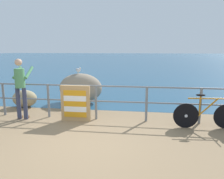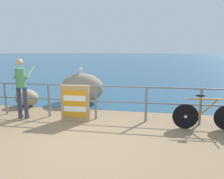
# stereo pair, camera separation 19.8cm
# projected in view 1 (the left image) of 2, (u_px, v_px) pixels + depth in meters

# --- Properties ---
(ground_plane) EXTENTS (120.00, 120.00, 0.10)m
(ground_plane) POSITION_uv_depth(u_px,v_px,m) (129.00, 68.00, 24.11)
(ground_plane) COLOR #846B4C
(sea_surface) EXTENTS (120.00, 90.00, 0.01)m
(sea_surface) POSITION_uv_depth(u_px,v_px,m) (136.00, 57.00, 51.03)
(sea_surface) COLOR navy
(sea_surface) RESTS_ON ground_plane
(promenade_railing) EXTENTS (8.86, 0.07, 1.02)m
(promenade_railing) POSITION_uv_depth(u_px,v_px,m) (96.00, 98.00, 6.23)
(promenade_railing) COLOR slate
(promenade_railing) RESTS_ON ground_plane
(bicycle) EXTENTS (1.70, 0.48, 0.92)m
(bicycle) POSITION_uv_depth(u_px,v_px,m) (212.00, 111.00, 5.52)
(bicycle) COLOR black
(bicycle) RESTS_ON ground_plane
(person_at_railing) EXTENTS (0.48, 0.65, 1.78)m
(person_at_railing) POSITION_uv_depth(u_px,v_px,m) (21.00, 86.00, 6.17)
(person_at_railing) COLOR #333851
(person_at_railing) RESTS_ON ground_plane
(folded_deckchair_stack) EXTENTS (0.84, 0.10, 1.04)m
(folded_deckchair_stack) POSITION_uv_depth(u_px,v_px,m) (75.00, 103.00, 6.07)
(folded_deckchair_stack) COLOR tan
(folded_deckchair_stack) RESTS_ON ground_plane
(breakwater_boulder_main) EXTENTS (1.66, 1.02, 1.13)m
(breakwater_boulder_main) POSITION_uv_depth(u_px,v_px,m) (81.00, 88.00, 8.20)
(breakwater_boulder_main) COLOR gray
(breakwater_boulder_main) RESTS_ON ground
(breakwater_boulder_left) EXTENTS (0.88, 0.63, 0.61)m
(breakwater_boulder_left) POSITION_uv_depth(u_px,v_px,m) (25.00, 98.00, 7.61)
(breakwater_boulder_left) COLOR #9C8C66
(breakwater_boulder_left) RESTS_ON ground
(seagull) EXTENTS (0.31, 0.26, 0.23)m
(seagull) POSITION_uv_depth(u_px,v_px,m) (78.00, 70.00, 8.13)
(seagull) COLOR gold
(seagull) RESTS_ON breakwater_boulder_main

